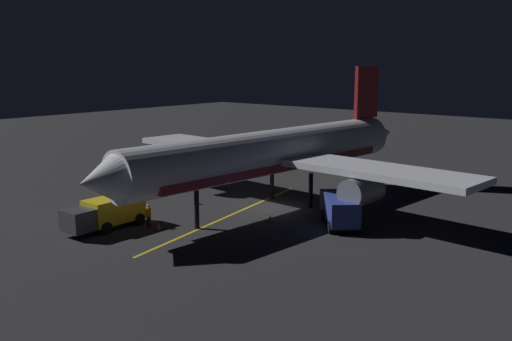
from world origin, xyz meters
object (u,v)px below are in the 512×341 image
object	(u,v)px
baggage_truck	(107,213)
catering_truck	(339,209)
traffic_cone_near_right	(270,219)
airliner	(277,154)
traffic_cone_near_left	(198,202)
traffic_cone_under_wing	(159,226)
ground_crew_worker	(149,216)

from	to	relation	value
baggage_truck	catering_truck	distance (m)	17.13
catering_truck	traffic_cone_near_right	xyz separation A→B (m)	(4.36, 2.84, -0.94)
airliner	catering_truck	world-z (taller)	airliner
traffic_cone_near_left	traffic_cone_under_wing	world-z (taller)	same
airliner	catering_truck	xyz separation A→B (m)	(-6.80, 1.06, -3.35)
ground_crew_worker	airliner	bearing A→B (deg)	-108.36
airliner	traffic_cone_near_right	distance (m)	6.29
baggage_truck	catering_truck	world-z (taller)	baggage_truck
baggage_truck	ground_crew_worker	xyz separation A→B (m)	(-1.95, -2.26, -0.30)
catering_truck	traffic_cone_near_left	size ratio (longest dim) A/B	11.19
traffic_cone_near_right	traffic_cone_under_wing	distance (m)	8.37
traffic_cone_near_left	traffic_cone_near_right	bearing A→B (deg)	178.14
ground_crew_worker	traffic_cone_near_left	distance (m)	7.42
airliner	ground_crew_worker	size ratio (longest dim) A/B	20.66
traffic_cone_near_right	traffic_cone_under_wing	size ratio (longest dim) A/B	1.00
catering_truck	traffic_cone_near_right	size ratio (longest dim) A/B	11.19
traffic_cone_near_left	ground_crew_worker	bearing A→B (deg)	106.46
traffic_cone_near_right	traffic_cone_under_wing	xyz separation A→B (m)	(5.02, 6.70, 0.00)
ground_crew_worker	traffic_cone_near_left	bearing A→B (deg)	-73.54
airliner	traffic_cone_near_right	world-z (taller)	airliner
traffic_cone_under_wing	traffic_cone_near_right	bearing A→B (deg)	-126.82
ground_crew_worker	traffic_cone_near_right	distance (m)	9.10
catering_truck	traffic_cone_under_wing	bearing A→B (deg)	45.47
traffic_cone_near_right	traffic_cone_under_wing	world-z (taller)	same
airliner	traffic_cone_under_wing	xyz separation A→B (m)	(2.58, 10.60, -4.29)
traffic_cone_near_right	ground_crew_worker	bearing A→B (deg)	48.71
airliner	traffic_cone_near_right	size ratio (longest dim) A/B	65.35
traffic_cone_near_left	traffic_cone_near_right	size ratio (longest dim) A/B	1.00
catering_truck	baggage_truck	bearing A→B (deg)	44.07
ground_crew_worker	traffic_cone_near_right	bearing A→B (deg)	-131.29
catering_truck	traffic_cone_near_right	distance (m)	5.29
baggage_truck	catering_truck	size ratio (longest dim) A/B	1.00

